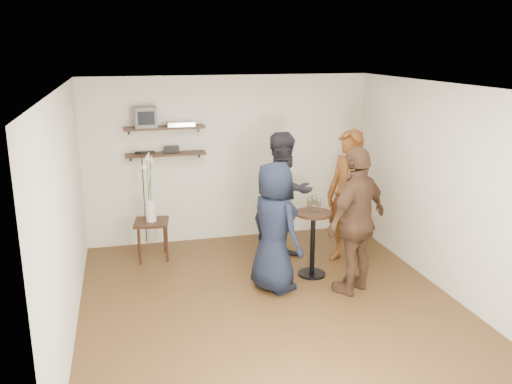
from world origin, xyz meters
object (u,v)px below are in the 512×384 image
dvd_deck (181,124)px  person_navy (275,227)px  person_plaid (348,198)px  person_dark (285,197)px  crt_monitor (146,117)px  radio (172,149)px  side_table (152,227)px  drinks_table (313,235)px  person_brown (357,221)px

dvd_deck → person_navy: 2.40m
person_plaid → person_dark: person_plaid is taller
crt_monitor → person_navy: 2.69m
person_plaid → person_dark: 0.89m
radio → person_dark: person_dark is taller
radio → side_table: bearing=-126.0°
side_table → person_dark: bearing=-14.4°
drinks_table → person_navy: (-0.62, -0.29, 0.26)m
crt_monitor → side_table: size_ratio=0.55×
crt_monitor → person_brown: crt_monitor is taller
crt_monitor → side_table: bearing=-92.3°
person_navy → person_brown: (0.98, -0.30, 0.10)m
drinks_table → person_dark: size_ratio=0.48×
radio → side_table: (-0.38, -0.52, -1.04)m
person_dark → person_brown: size_ratio=1.00×
radio → person_brown: person_brown is taller
dvd_deck → person_dark: bearing=-36.9°
drinks_table → person_brown: bearing=-58.7°
person_navy → person_brown: bearing=-131.9°
drinks_table → person_plaid: (0.62, 0.30, 0.39)m
dvd_deck → drinks_table: dvd_deck is taller
radio → person_plaid: person_plaid is taller
crt_monitor → person_dark: bearing=-28.5°
radio → drinks_table: size_ratio=0.24×
dvd_deck → radio: dvd_deck is taller
dvd_deck → drinks_table: (1.54, -1.66, -1.32)m
person_plaid → side_table: bearing=-133.2°
dvd_deck → side_table: (-0.53, -0.52, -1.42)m
side_table → person_brown: (2.42, -1.72, 0.45)m
person_brown → side_table: bearing=-66.6°
drinks_table → person_plaid: person_plaid is taller
drinks_table → person_navy: person_navy is taller
radio → person_dark: size_ratio=0.12×
radio → drinks_table: radio is taller
side_table → dvd_deck: bearing=44.5°
side_table → person_navy: 2.06m
side_table → person_navy: (1.45, -1.42, 0.35)m
side_table → person_brown: bearing=-35.4°
drinks_table → side_table: bearing=151.3°
dvd_deck → person_dark: (1.33, -1.00, -0.96)m
drinks_table → crt_monitor: bearing=141.0°
dvd_deck → radio: (-0.15, 0.00, -0.38)m
crt_monitor → dvd_deck: 0.52m
side_table → person_brown: size_ratio=0.31×
dvd_deck → person_navy: dvd_deck is taller
crt_monitor → person_brown: bearing=-43.0°
side_table → person_navy: person_navy is taller
side_table → drinks_table: 2.36m
person_dark → side_table: bearing=148.4°
radio → person_brown: size_ratio=0.12×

